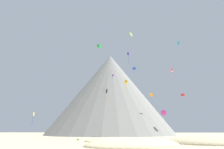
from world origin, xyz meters
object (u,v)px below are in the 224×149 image
at_px(kite_blue_high, 134,69).
at_px(kite_cyan_high, 179,43).
at_px(kite_yellow_low, 33,117).
at_px(kite_pink_mid, 172,70).
at_px(kite_green_high, 99,46).
at_px(bush_far_left, 184,140).
at_px(bush_scatter_east, 78,139).
at_px(kite_black_mid, 107,93).
at_px(kite_lime_high, 131,34).
at_px(kite_red_mid, 183,95).
at_px(kite_orange_mid, 151,95).
at_px(kite_gold_mid, 126,82).
at_px(rock_massif, 110,94).
at_px(kite_violet_high, 113,76).
at_px(kite_magenta_low, 164,113).
at_px(bush_far_right, 138,139).

bearing_deg(kite_blue_high, kite_cyan_high, 98.24).
height_order(kite_yellow_low, kite_pink_mid, kite_pink_mid).
bearing_deg(kite_green_high, bush_far_left, -24.85).
xyz_separation_m(bush_scatter_east, kite_blue_high, (16.04, 28.24, 28.25)).
bearing_deg(kite_green_high, bush_scatter_east, -66.20).
relative_size(bush_scatter_east, kite_black_mid, 0.23).
relative_size(kite_lime_high, kite_pink_mid, 0.45).
height_order(kite_yellow_low, kite_red_mid, kite_red_mid).
xyz_separation_m(bush_scatter_east, kite_pink_mid, (27.50, 8.15, 20.79)).
bearing_deg(kite_orange_mid, kite_gold_mid, 28.15).
relative_size(rock_massif, kite_red_mid, 79.31).
height_order(bush_scatter_east, kite_green_high, kite_green_high).
height_order(kite_blue_high, kite_violet_high, kite_violet_high).
xyz_separation_m(rock_massif, kite_blue_high, (14.10, -30.73, 5.34)).
relative_size(bush_scatter_east, kite_magenta_low, 0.15).
xyz_separation_m(bush_far_left, kite_violet_high, (-19.23, 49.30, 28.55)).
relative_size(kite_green_high, kite_gold_mid, 1.16).
bearing_deg(kite_red_mid, kite_cyan_high, 47.80).
xyz_separation_m(bush_far_right, kite_cyan_high, (15.85, 16.16, 31.12)).
height_order(rock_massif, kite_pink_mid, rock_massif).
bearing_deg(kite_violet_high, bush_scatter_east, -33.53).
height_order(rock_massif, kite_gold_mid, rock_massif).
relative_size(bush_far_left, kite_black_mid, 0.33).
bearing_deg(kite_cyan_high, rock_massif, -145.64).
height_order(kite_violet_high, kite_magenta_low, kite_violet_high).
bearing_deg(kite_violet_high, kite_yellow_low, -58.79).
height_order(kite_blue_high, kite_gold_mid, kite_blue_high).
xyz_separation_m(kite_lime_high, kite_pink_mid, (12.68, -8.31, -17.88)).
bearing_deg(kite_magenta_low, kite_orange_mid, 166.36).
distance_m(kite_green_high, kite_black_mid, 21.39).
height_order(bush_far_right, kite_yellow_low, kite_yellow_low).
relative_size(kite_cyan_high, kite_green_high, 0.27).
bearing_deg(kite_red_mid, rock_massif, -86.03).
xyz_separation_m(kite_cyan_high, kite_orange_mid, (-7.49, 26.69, -13.33)).
distance_m(bush_far_left, rock_massif, 74.65).
xyz_separation_m(kite_yellow_low, kite_gold_mid, (29.15, 6.56, 12.17)).
distance_m(bush_far_left, kite_cyan_high, 37.13).
xyz_separation_m(kite_green_high, kite_violet_high, (4.21, 19.25, -7.77)).
relative_size(bush_far_right, kite_orange_mid, 0.27).
relative_size(bush_scatter_east, kite_yellow_low, 0.23).
distance_m(kite_yellow_low, kite_orange_mid, 51.91).
height_order(kite_green_high, kite_violet_high, kite_green_high).
bearing_deg(kite_gold_mid, kite_magenta_low, -132.60).
bearing_deg(bush_far_right, kite_cyan_high, 45.55).
bearing_deg(kite_violet_high, rock_massif, 165.24).
bearing_deg(kite_green_high, kite_black_mid, -12.01).
xyz_separation_m(kite_violet_high, kite_gold_mid, (7.12, -27.47, -10.34)).
bearing_deg(kite_cyan_high, bush_far_left, -15.53).
xyz_separation_m(kite_green_high, kite_gold_mid, (11.33, -8.22, -18.11)).
height_order(kite_black_mid, kite_gold_mid, kite_gold_mid).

